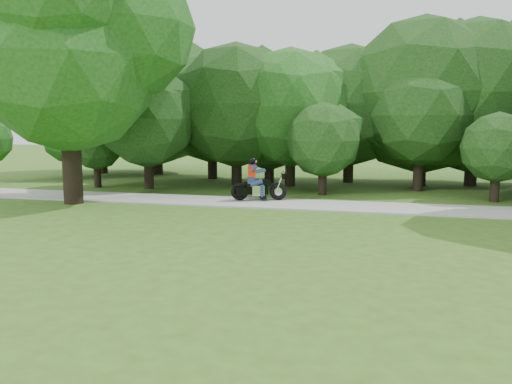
# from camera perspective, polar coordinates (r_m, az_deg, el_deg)

# --- Properties ---
(ground) EXTENTS (100.00, 100.00, 0.00)m
(ground) POSITION_cam_1_polar(r_m,az_deg,el_deg) (9.63, 12.36, -9.64)
(ground) COLOR #375919
(ground) RESTS_ON ground
(walkway) EXTENTS (60.00, 2.20, 0.06)m
(walkway) POSITION_cam_1_polar(r_m,az_deg,el_deg) (17.42, 13.14, -1.72)
(walkway) COLOR #9C9C97
(walkway) RESTS_ON ground
(tree_line) EXTENTS (39.26, 12.12, 7.85)m
(tree_line) POSITION_cam_1_polar(r_m,az_deg,el_deg) (24.08, 14.15, 9.68)
(tree_line) COLOR black
(tree_line) RESTS_ON ground
(big_tree_west) EXTENTS (8.64, 6.56, 9.96)m
(big_tree_west) POSITION_cam_1_polar(r_m,az_deg,el_deg) (19.51, -20.40, 15.89)
(big_tree_west) COLOR black
(big_tree_west) RESTS_ON ground
(touring_motorcycle) EXTENTS (2.03, 1.05, 1.58)m
(touring_motorcycle) POSITION_cam_1_polar(r_m,az_deg,el_deg) (18.27, -0.06, 0.83)
(touring_motorcycle) COLOR black
(touring_motorcycle) RESTS_ON walkway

